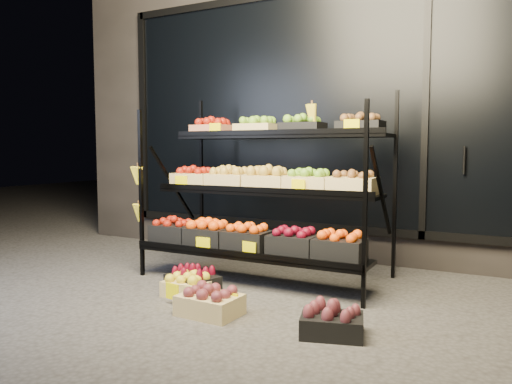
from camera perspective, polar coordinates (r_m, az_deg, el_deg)
The scene contains 9 objects.
ground at distance 4.02m, azimuth -3.12°, elevation -11.71°, with size 24.00×24.00×0.00m, color #514F4C.
building at distance 6.24m, azimuth 9.27°, elevation 10.35°, with size 6.00×2.08×3.50m.
display_rack at distance 4.39m, azimuth 0.70°, elevation 0.20°, with size 2.18×1.02×1.66m.
tag_floor_a at distance 3.81m, azimuth -9.54°, elevation -11.73°, with size 0.13×0.01×0.12m, color #EFE100.
tag_floor_b at distance 3.55m, azimuth -2.96°, elevation -12.96°, with size 0.13×0.01×0.12m, color #EFE100.
floor_crate_left at distance 4.02m, azimuth -7.79°, elevation -10.46°, with size 0.37×0.28×0.19m.
floor_crate_midleft at distance 4.11m, azimuth -7.26°, elevation -9.97°, with size 0.47×0.41×0.20m.
floor_crate_midright at distance 3.55m, azimuth -5.31°, elevation -12.33°, with size 0.43×0.32×0.21m.
floor_crate_right at distance 3.21m, azimuth 8.67°, elevation -14.40°, with size 0.44×0.37×0.19m.
Camera 1 is at (1.98, -3.30, 1.15)m, focal length 35.00 mm.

